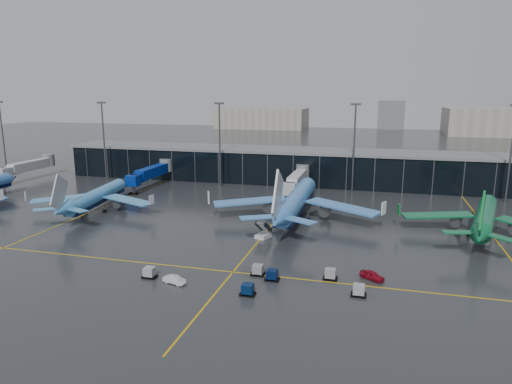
% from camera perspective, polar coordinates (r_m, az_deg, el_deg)
% --- Properties ---
extents(ground, '(600.00, 600.00, 0.00)m').
position_cam_1_polar(ground, '(91.30, -6.00, -5.85)').
color(ground, '#282B2D').
rests_on(ground, ground).
extents(terminal_pier, '(142.00, 17.00, 10.70)m').
position_cam_1_polar(terminal_pier, '(148.07, 2.55, 3.41)').
color(terminal_pier, black).
rests_on(terminal_pier, ground).
extents(jet_bridges, '(94.00, 27.50, 7.20)m').
position_cam_1_polar(jet_bridges, '(142.58, -13.04, 2.40)').
color(jet_bridges, '#595B60').
rests_on(jet_bridges, ground).
extents(flood_masts, '(203.00, 0.50, 25.50)m').
position_cam_1_polar(flood_masts, '(134.29, 3.56, 6.09)').
color(flood_masts, '#595B60').
rests_on(flood_masts, ground).
extents(distant_hangars, '(260.00, 71.00, 22.00)m').
position_cam_1_polar(distant_hangars, '(351.94, 18.21, 8.55)').
color(distant_hangars, '#B2AD99').
rests_on(distant_hangars, ground).
extents(taxi_lines, '(220.00, 120.00, 0.02)m').
position_cam_1_polar(taxi_lines, '(98.14, 1.71, -4.47)').
color(taxi_lines, gold).
rests_on(taxi_lines, ground).
extents(airliner_arkefly, '(37.55, 41.33, 11.35)m').
position_cam_1_polar(airliner_arkefly, '(117.56, -19.33, 0.50)').
color(airliner_arkefly, '#449BE0').
rests_on(airliner_arkefly, ground).
extents(airliner_klm_near, '(40.11, 45.64, 13.99)m').
position_cam_1_polar(airliner_klm_near, '(103.64, 5.11, 0.38)').
color(airliner_klm_near, '#448ADF').
rests_on(airliner_klm_near, ground).
extents(airliner_aer_lingus, '(41.85, 45.25, 11.76)m').
position_cam_1_polar(airliner_aer_lingus, '(103.00, 26.82, -1.64)').
color(airliner_aer_lingus, '#0C6C3D').
rests_on(airliner_aer_lingus, ground).
extents(baggage_carts, '(34.15, 10.24, 1.70)m').
position_cam_1_polar(baggage_carts, '(70.34, 1.53, -10.80)').
color(baggage_carts, black).
rests_on(baggage_carts, ground).
extents(mobile_airstair, '(3.11, 3.74, 3.45)m').
position_cam_1_polar(mobile_airstair, '(91.34, 0.93, -5.26)').
color(mobile_airstair, silver).
rests_on(mobile_airstair, ground).
extents(service_van_red, '(4.21, 3.54, 1.36)m').
position_cam_1_polar(service_van_red, '(74.01, 14.30, -10.06)').
color(service_van_red, maroon).
rests_on(service_van_red, ground).
extents(service_van_white, '(3.94, 2.19, 1.23)m').
position_cam_1_polar(service_van_white, '(71.50, -10.13, -10.73)').
color(service_van_white, silver).
rests_on(service_van_white, ground).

